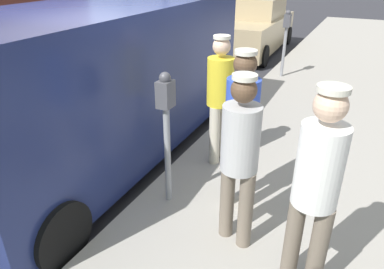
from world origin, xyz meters
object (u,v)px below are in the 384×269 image
(pedestrian_in_blue, at_px, (241,123))
(parked_van, at_px, (104,79))
(parking_meter_near, at_px, (166,118))
(parking_meter_far, at_px, (286,32))
(pedestrian_in_gray, at_px, (240,154))
(pedestrian_in_white, at_px, (316,183))
(pedestrian_in_yellow, at_px, (220,93))
(parked_sedan_ahead, at_px, (251,28))

(pedestrian_in_blue, bearing_deg, parked_van, 165.07)
(parking_meter_near, xyz_separation_m, pedestrian_in_blue, (0.74, 0.25, -0.02))
(parking_meter_near, xyz_separation_m, parking_meter_far, (0.00, 5.49, 0.00))
(pedestrian_in_gray, height_order, parked_van, parked_van)
(parking_meter_far, bearing_deg, pedestrian_in_gray, -81.03)
(parking_meter_near, height_order, pedestrian_in_white, pedestrian_in_white)
(pedestrian_in_white, relative_size, pedestrian_in_gray, 1.05)
(pedestrian_in_blue, bearing_deg, pedestrian_in_white, -43.44)
(pedestrian_in_blue, bearing_deg, pedestrian_in_gray, -72.17)
(parked_van, bearing_deg, pedestrian_in_white, -24.52)
(parking_meter_far, height_order, pedestrian_in_white, pedestrian_in_white)
(pedestrian_in_yellow, relative_size, pedestrian_in_gray, 1.01)
(parked_sedan_ahead, bearing_deg, parking_meter_far, -59.03)
(parking_meter_near, relative_size, pedestrian_in_blue, 0.86)
(parked_van, bearing_deg, pedestrian_in_gray, -25.24)
(pedestrian_in_blue, height_order, parked_sedan_ahead, pedestrian_in_blue)
(parking_meter_far, distance_m, pedestrian_in_gray, 5.85)
(parking_meter_far, xyz_separation_m, pedestrian_in_white, (1.60, -6.05, -0.00))
(pedestrian_in_yellow, xyz_separation_m, parked_sedan_ahead, (-1.85, 7.20, -0.38))
(pedestrian_in_white, bearing_deg, parking_meter_near, 160.59)
(pedestrian_in_gray, relative_size, parked_van, 0.32)
(parking_meter_far, bearing_deg, pedestrian_in_yellow, -88.02)
(pedestrian_in_gray, distance_m, parked_van, 2.67)
(parking_meter_near, height_order, parked_sedan_ahead, parking_meter_near)
(parked_van, bearing_deg, pedestrian_in_blue, -14.93)
(parked_sedan_ahead, bearing_deg, pedestrian_in_white, -69.62)
(parking_meter_near, bearing_deg, pedestrian_in_blue, 18.97)
(parked_van, bearing_deg, pedestrian_in_yellow, 9.10)
(pedestrian_in_yellow, distance_m, parked_van, 1.67)
(pedestrian_in_blue, xyz_separation_m, parked_sedan_ahead, (-2.44, 8.07, -0.42))
(pedestrian_in_white, bearing_deg, parked_sedan_ahead, 110.38)
(pedestrian_in_white, distance_m, parked_sedan_ahead, 9.49)
(parking_meter_far, distance_m, pedestrian_in_white, 6.26)
(pedestrian_in_white, bearing_deg, pedestrian_in_yellow, 130.81)
(parked_van, bearing_deg, parking_meter_far, 72.08)
(pedestrian_in_yellow, bearing_deg, pedestrian_in_blue, -55.76)
(parking_meter_far, relative_size, pedestrian_in_yellow, 0.89)
(pedestrian_in_blue, bearing_deg, pedestrian_in_yellow, 124.24)
(parking_meter_near, bearing_deg, pedestrian_in_yellow, 82.26)
(pedestrian_in_yellow, xyz_separation_m, pedestrian_in_gray, (0.76, -1.40, -0.01))
(parking_meter_near, height_order, parked_van, parked_van)
(parking_meter_near, relative_size, pedestrian_in_white, 0.85)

